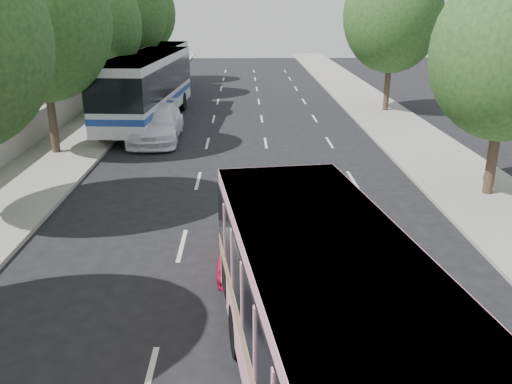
{
  "coord_description": "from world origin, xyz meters",
  "views": [
    {
      "loc": [
        -0.1,
        -10.26,
        6.61
      ],
      "look_at": [
        0.24,
        4.04,
        1.6
      ],
      "focal_mm": 38.0,
      "sensor_mm": 36.0,
      "label": 1
    }
  ],
  "objects_px": {
    "pink_taxi": "(255,236)",
    "white_pickup": "(156,123)",
    "tour_coach_rear": "(158,67)",
    "tour_coach_front": "(147,83)",
    "pink_bus": "(347,355)"
  },
  "relations": [
    {
      "from": "pink_taxi",
      "to": "white_pickup",
      "type": "bearing_deg",
      "value": 113.11
    },
    {
      "from": "pink_taxi",
      "to": "white_pickup",
      "type": "height_order",
      "value": "white_pickup"
    },
    {
      "from": "pink_taxi",
      "to": "tour_coach_rear",
      "type": "relative_size",
      "value": 0.35
    },
    {
      "from": "pink_taxi",
      "to": "tour_coach_front",
      "type": "bearing_deg",
      "value": 112.19
    },
    {
      "from": "pink_taxi",
      "to": "tour_coach_rear",
      "type": "bearing_deg",
      "value": 107.87
    },
    {
      "from": "pink_bus",
      "to": "pink_taxi",
      "type": "height_order",
      "value": "pink_bus"
    },
    {
      "from": "pink_bus",
      "to": "tour_coach_front",
      "type": "xyz_separation_m",
      "value": [
        -6.85,
        24.75,
        0.3
      ]
    },
    {
      "from": "tour_coach_front",
      "to": "tour_coach_rear",
      "type": "relative_size",
      "value": 1.06
    },
    {
      "from": "pink_taxi",
      "to": "tour_coach_rear",
      "type": "xyz_separation_m",
      "value": [
        -6.47,
        26.9,
        1.46
      ]
    },
    {
      "from": "pink_bus",
      "to": "pink_taxi",
      "type": "distance_m",
      "value": 7.21
    },
    {
      "from": "pink_bus",
      "to": "white_pickup",
      "type": "distance_m",
      "value": 21.57
    },
    {
      "from": "pink_bus",
      "to": "pink_taxi",
      "type": "bearing_deg",
      "value": 91.35
    },
    {
      "from": "tour_coach_front",
      "to": "white_pickup",
      "type": "bearing_deg",
      "value": -71.24
    },
    {
      "from": "pink_bus",
      "to": "tour_coach_front",
      "type": "height_order",
      "value": "tour_coach_front"
    },
    {
      "from": "white_pickup",
      "to": "tour_coach_front",
      "type": "relative_size",
      "value": 0.46
    }
  ]
}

